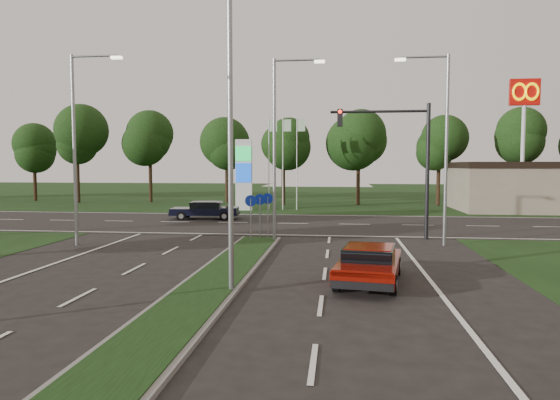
# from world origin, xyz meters

# --- Properties ---
(ground) EXTENTS (160.00, 160.00, 0.00)m
(ground) POSITION_xyz_m (0.00, 0.00, 0.00)
(ground) COLOR black
(ground) RESTS_ON ground
(verge_far) EXTENTS (160.00, 50.00, 0.02)m
(verge_far) POSITION_xyz_m (0.00, 55.00, 0.00)
(verge_far) COLOR black
(verge_far) RESTS_ON ground
(cross_road) EXTENTS (160.00, 12.00, 0.02)m
(cross_road) POSITION_xyz_m (0.00, 24.00, 0.00)
(cross_road) COLOR black
(cross_road) RESTS_ON ground
(median_kerb) EXTENTS (2.00, 26.00, 0.12)m
(median_kerb) POSITION_xyz_m (0.00, 4.00, 0.06)
(median_kerb) COLOR slate
(median_kerb) RESTS_ON ground
(commercial_building) EXTENTS (16.00, 9.00, 4.00)m
(commercial_building) POSITION_xyz_m (22.00, 36.00, 2.00)
(commercial_building) COLOR gray
(commercial_building) RESTS_ON ground
(streetlight_median_near) EXTENTS (2.53, 0.22, 9.00)m
(streetlight_median_near) POSITION_xyz_m (1.00, 6.00, 5.08)
(streetlight_median_near) COLOR gray
(streetlight_median_near) RESTS_ON ground
(streetlight_median_far) EXTENTS (2.53, 0.22, 9.00)m
(streetlight_median_far) POSITION_xyz_m (1.00, 16.00, 5.08)
(streetlight_median_far) COLOR gray
(streetlight_median_far) RESTS_ON ground
(streetlight_left_far) EXTENTS (2.53, 0.22, 9.00)m
(streetlight_left_far) POSITION_xyz_m (-8.30, 14.00, 5.08)
(streetlight_left_far) COLOR gray
(streetlight_left_far) RESTS_ON ground
(streetlight_right_far) EXTENTS (2.53, 0.22, 9.00)m
(streetlight_right_far) POSITION_xyz_m (8.80, 16.00, 5.08)
(streetlight_right_far) COLOR gray
(streetlight_right_far) RESTS_ON ground
(traffic_signal) EXTENTS (5.10, 0.42, 7.00)m
(traffic_signal) POSITION_xyz_m (7.19, 18.00, 4.65)
(traffic_signal) COLOR black
(traffic_signal) RESTS_ON ground
(median_signs) EXTENTS (1.16, 1.76, 2.38)m
(median_signs) POSITION_xyz_m (0.00, 16.40, 1.71)
(median_signs) COLOR gray
(median_signs) RESTS_ON ground
(gas_pylon) EXTENTS (5.80, 1.26, 8.00)m
(gas_pylon) POSITION_xyz_m (-3.79, 33.05, 3.20)
(gas_pylon) COLOR silver
(gas_pylon) RESTS_ON ground
(mcdonalds_sign) EXTENTS (2.20, 0.47, 10.40)m
(mcdonalds_sign) POSITION_xyz_m (18.00, 31.97, 7.99)
(mcdonalds_sign) COLOR silver
(mcdonalds_sign) RESTS_ON ground
(treeline_far) EXTENTS (6.00, 6.00, 9.90)m
(treeline_far) POSITION_xyz_m (0.10, 39.93, 6.83)
(treeline_far) COLOR black
(treeline_far) RESTS_ON ground
(red_sedan) EXTENTS (2.50, 4.71, 1.23)m
(red_sedan) POSITION_xyz_m (4.97, 7.84, 0.66)
(red_sedan) COLOR maroon
(red_sedan) RESTS_ON ground
(navy_sedan) EXTENTS (4.81, 2.35, 1.28)m
(navy_sedan) POSITION_xyz_m (-5.40, 25.80, 0.69)
(navy_sedan) COLOR black
(navy_sedan) RESTS_ON ground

